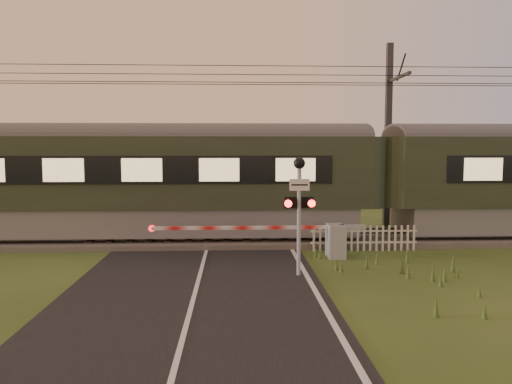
{
  "coord_description": "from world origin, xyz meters",
  "views": [
    {
      "loc": [
        0.91,
        -10.92,
        3.32
      ],
      "look_at": [
        1.52,
        3.2,
        2.04
      ],
      "focal_mm": 35.0,
      "sensor_mm": 36.0,
      "label": 1
    }
  ],
  "objects_px": {
    "train": "(377,179)",
    "picket_fence": "(364,238)",
    "crossing_signal": "(299,195)",
    "catenary_mast": "(389,134)",
    "boom_gate": "(325,239)"
  },
  "relations": [
    {
      "from": "boom_gate",
      "to": "crossing_signal",
      "type": "distance_m",
      "value": 2.81
    },
    {
      "from": "train",
      "to": "picket_fence",
      "type": "relative_size",
      "value": 11.95
    },
    {
      "from": "train",
      "to": "boom_gate",
      "type": "height_order",
      "value": "train"
    },
    {
      "from": "boom_gate",
      "to": "picket_fence",
      "type": "height_order",
      "value": "boom_gate"
    },
    {
      "from": "boom_gate",
      "to": "crossing_signal",
      "type": "xyz_separation_m",
      "value": [
        -1.07,
        -2.1,
        1.54
      ]
    },
    {
      "from": "train",
      "to": "picket_fence",
      "type": "height_order",
      "value": "train"
    },
    {
      "from": "picket_fence",
      "to": "catenary_mast",
      "type": "distance_m",
      "value": 5.71
    },
    {
      "from": "boom_gate",
      "to": "crossing_signal",
      "type": "bearing_deg",
      "value": -116.91
    },
    {
      "from": "boom_gate",
      "to": "catenary_mast",
      "type": "distance_m",
      "value": 6.87
    },
    {
      "from": "crossing_signal",
      "to": "catenary_mast",
      "type": "xyz_separation_m",
      "value": [
        4.47,
        7.09,
        1.73
      ]
    },
    {
      "from": "train",
      "to": "crossing_signal",
      "type": "height_order",
      "value": "train"
    },
    {
      "from": "train",
      "to": "picket_fence",
      "type": "distance_m",
      "value": 2.76
    },
    {
      "from": "catenary_mast",
      "to": "train",
      "type": "bearing_deg",
      "value": -115.26
    },
    {
      "from": "crossing_signal",
      "to": "picket_fence",
      "type": "height_order",
      "value": "crossing_signal"
    },
    {
      "from": "picket_fence",
      "to": "boom_gate",
      "type": "bearing_deg",
      "value": -148.63
    }
  ]
}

